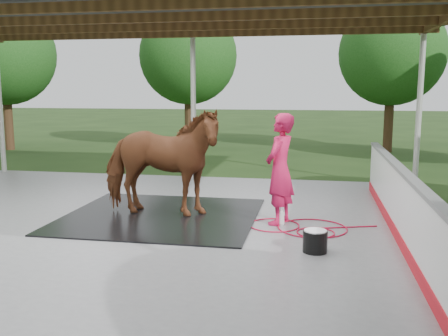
% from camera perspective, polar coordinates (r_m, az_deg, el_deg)
% --- Properties ---
extents(ground, '(100.00, 100.00, 0.00)m').
position_cam_1_polar(ground, '(9.20, -10.47, -6.65)').
color(ground, '#1E3814').
extents(concrete_slab, '(12.00, 10.00, 0.05)m').
position_cam_1_polar(concrete_slab, '(9.19, -10.48, -6.50)').
color(concrete_slab, slate).
rests_on(concrete_slab, ground).
extents(dasher_board, '(0.16, 8.00, 1.15)m').
position_cam_1_polar(dasher_board, '(8.59, 19.52, -4.08)').
color(dasher_board, red).
rests_on(dasher_board, concrete_slab).
extents(tree_belt, '(28.00, 28.00, 5.80)m').
position_cam_1_polar(tree_belt, '(9.70, -7.45, 16.82)').
color(tree_belt, '#382314').
rests_on(tree_belt, ground).
extents(rubber_mat, '(3.61, 3.38, 0.03)m').
position_cam_1_polar(rubber_mat, '(9.66, -7.19, -5.41)').
color(rubber_mat, black).
rests_on(rubber_mat, concrete_slab).
extents(horse, '(2.44, 1.15, 2.04)m').
position_cam_1_polar(horse, '(9.46, -7.31, 0.66)').
color(horse, brown).
rests_on(horse, rubber_mat).
extents(handler, '(0.69, 0.85, 1.99)m').
position_cam_1_polar(handler, '(8.94, 6.41, -0.13)').
color(handler, '#BD1445').
rests_on(handler, concrete_slab).
extents(wash_bucket, '(0.37, 0.37, 0.34)m').
position_cam_1_polar(wash_bucket, '(7.64, 10.37, -8.18)').
color(wash_bucket, black).
rests_on(wash_bucket, concrete_slab).
extents(soap_bottle_a, '(0.13, 0.13, 0.34)m').
position_cam_1_polar(soap_bottle_a, '(9.01, 6.52, -5.45)').
color(soap_bottle_a, silver).
rests_on(soap_bottle_a, concrete_slab).
extents(soap_bottle_b, '(0.11, 0.11, 0.18)m').
position_cam_1_polar(soap_bottle_b, '(7.60, 10.22, -8.94)').
color(soap_bottle_b, '#338CD8').
rests_on(soap_bottle_b, concrete_slab).
extents(hose_coil, '(2.26, 1.21, 0.02)m').
position_cam_1_polar(hose_coil, '(8.88, 8.85, -6.76)').
color(hose_coil, '#BA0D31').
rests_on(hose_coil, concrete_slab).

